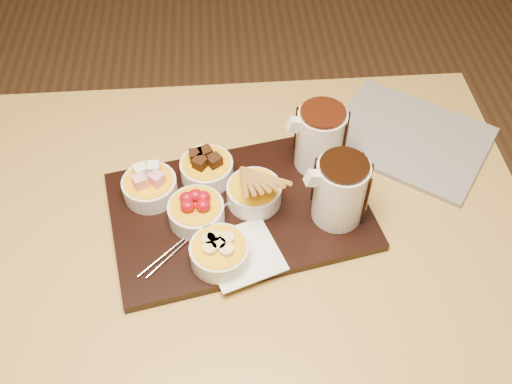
{
  "coord_description": "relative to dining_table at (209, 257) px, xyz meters",
  "views": [
    {
      "loc": [
        0.05,
        -0.62,
        1.58
      ],
      "look_at": [
        0.09,
        0.03,
        0.81
      ],
      "focal_mm": 40.0,
      "sensor_mm": 36.0,
      "label": 1
    }
  ],
  "objects": [
    {
      "name": "fondue_skewers",
      "position": [
        -0.02,
        -0.02,
        0.12
      ],
      "size": [
        0.2,
        0.21,
        0.01
      ],
      "primitive_type": null,
      "rotation": [
        0.0,
        0.0,
        -0.82
      ],
      "color": "silver",
      "rests_on": "serving_board"
    },
    {
      "name": "serving_board",
      "position": [
        0.06,
        0.03,
        0.11
      ],
      "size": [
        0.51,
        0.38,
        0.02
      ],
      "primitive_type": "cube",
      "rotation": [
        0.0,
        0.0,
        0.2
      ],
      "color": "black",
      "rests_on": "dining_table"
    },
    {
      "name": "bowl_marshmallows",
      "position": [
        -0.1,
        0.07,
        0.14
      ],
      "size": [
        0.1,
        0.1,
        0.04
      ],
      "primitive_type": "cylinder",
      "color": "silver",
      "rests_on": "serving_board"
    },
    {
      "name": "pitcher_milk_chocolate",
      "position": [
        0.22,
        0.13,
        0.18
      ],
      "size": [
        0.11,
        0.11,
        0.13
      ],
      "primitive_type": "cylinder",
      "rotation": [
        0.0,
        0.0,
        0.2
      ],
      "color": "silver",
      "rests_on": "serving_board"
    },
    {
      "name": "bowl_bananas",
      "position": [
        0.03,
        -0.08,
        0.14
      ],
      "size": [
        0.1,
        0.1,
        0.04
      ],
      "primitive_type": "cylinder",
      "color": "silver",
      "rests_on": "serving_board"
    },
    {
      "name": "napkin",
      "position": [
        0.06,
        -0.08,
        0.12
      ],
      "size": [
        0.15,
        0.15,
        0.0
      ],
      "primitive_type": "cube",
      "rotation": [
        0.0,
        0.0,
        0.34
      ],
      "color": "white",
      "rests_on": "serving_board"
    },
    {
      "name": "pitcher_dark_chocolate",
      "position": [
        0.24,
        -0.0,
        0.18
      ],
      "size": [
        0.11,
        0.11,
        0.13
      ],
      "primitive_type": "cylinder",
      "rotation": [
        0.0,
        0.0,
        0.2
      ],
      "color": "silver",
      "rests_on": "serving_board"
    },
    {
      "name": "newspaper",
      "position": [
        0.42,
        0.19,
        0.1
      ],
      "size": [
        0.39,
        0.37,
        0.01
      ],
      "primitive_type": "cube",
      "rotation": [
        0.0,
        0.0,
        -0.63
      ],
      "color": "beige",
      "rests_on": "dining_table"
    },
    {
      "name": "dining_table",
      "position": [
        0.0,
        0.0,
        0.0
      ],
      "size": [
        1.2,
        0.8,
        0.75
      ],
      "color": "#B89544",
      "rests_on": "ground"
    },
    {
      "name": "bowl_strawberries",
      "position": [
        -0.01,
        0.0,
        0.14
      ],
      "size": [
        0.1,
        0.1,
        0.04
      ],
      "primitive_type": "cylinder",
      "color": "silver",
      "rests_on": "serving_board"
    },
    {
      "name": "bowl_cake",
      "position": [
        0.01,
        0.11,
        0.14
      ],
      "size": [
        0.1,
        0.1,
        0.04
      ],
      "primitive_type": "cylinder",
      "color": "silver",
      "rests_on": "serving_board"
    },
    {
      "name": "bowl_biscotti",
      "position": [
        0.09,
        0.04,
        0.14
      ],
      "size": [
        0.1,
        0.1,
        0.04
      ],
      "primitive_type": "cylinder",
      "color": "silver",
      "rests_on": "serving_board"
    }
  ]
}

